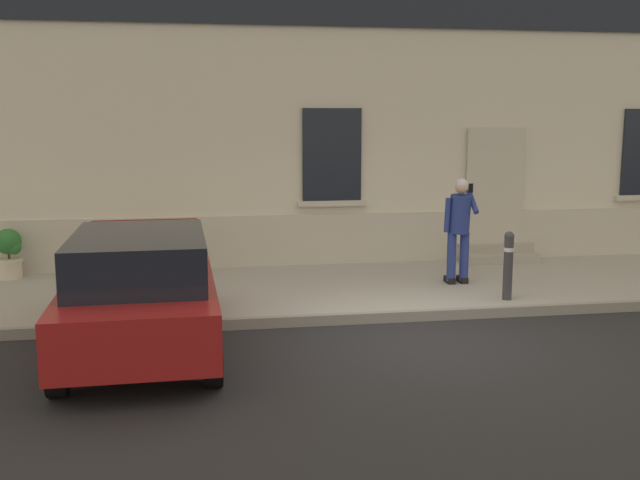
% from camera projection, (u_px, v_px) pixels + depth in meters
% --- Properties ---
extents(ground_plane, '(80.00, 80.00, 0.00)m').
position_uv_depth(ground_plane, '(419.00, 341.00, 9.66)').
color(ground_plane, '#232326').
extents(sidewalk, '(24.00, 3.60, 0.15)m').
position_uv_depth(sidewalk, '(369.00, 288.00, 12.38)').
color(sidewalk, '#99968E').
rests_on(sidewalk, ground).
extents(curb_edge, '(24.00, 0.12, 0.15)m').
position_uv_depth(curb_edge, '(399.00, 316.00, 10.57)').
color(curb_edge, gray).
rests_on(curb_edge, ground).
extents(building_facade, '(24.00, 1.52, 7.50)m').
position_uv_depth(building_facade, '(342.00, 73.00, 14.21)').
color(building_facade, beige).
rests_on(building_facade, ground).
extents(entrance_stoop, '(1.47, 0.64, 0.32)m').
position_uv_depth(entrance_stoop, '(497.00, 254.00, 14.31)').
color(entrance_stoop, '#9E998E').
rests_on(entrance_stoop, sidewalk).
extents(hatchback_car_red, '(1.86, 4.10, 1.50)m').
position_uv_depth(hatchback_car_red, '(141.00, 289.00, 9.09)').
color(hatchback_car_red, maroon).
rests_on(hatchback_car_red, ground).
extents(bollard_near_person, '(0.15, 0.15, 1.04)m').
position_uv_depth(bollard_near_person, '(508.00, 263.00, 11.16)').
color(bollard_near_person, '#333338').
rests_on(bollard_near_person, sidewalk).
extents(person_on_phone, '(0.51, 0.48, 1.75)m').
position_uv_depth(person_on_phone, '(459.00, 224.00, 12.16)').
color(person_on_phone, navy).
rests_on(person_on_phone, sidewalk).
extents(planter_cream, '(0.44, 0.44, 0.86)m').
position_uv_depth(planter_cream, '(9.00, 252.00, 12.67)').
color(planter_cream, beige).
rests_on(planter_cream, sidewalk).
extents(planter_terracotta, '(0.44, 0.44, 0.86)m').
position_uv_depth(planter_terracotta, '(174.00, 251.00, 12.77)').
color(planter_terracotta, '#B25B38').
rests_on(planter_terracotta, sidewalk).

